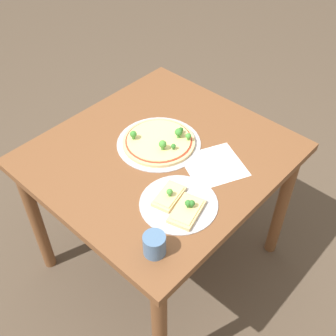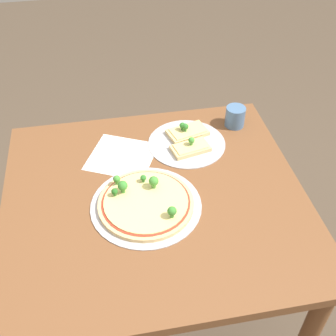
{
  "view_description": "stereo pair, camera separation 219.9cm",
  "coord_description": "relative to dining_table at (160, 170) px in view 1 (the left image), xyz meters",
  "views": [
    {
      "loc": [
        -0.96,
        -0.92,
        1.96
      ],
      "look_at": [
        -0.06,
        -0.1,
        0.79
      ],
      "focal_mm": 45.0,
      "sensor_mm": 36.0,
      "label": 1
    },
    {
      "loc": [
        0.13,
        0.98,
        1.78
      ],
      "look_at": [
        -0.06,
        -0.1,
        0.79
      ],
      "focal_mm": 45.0,
      "sensor_mm": 36.0,
      "label": 2
    }
  ],
  "objects": [
    {
      "name": "drinking_cup",
      "position": [
        -0.38,
        -0.33,
        0.15
      ],
      "size": [
        0.08,
        0.08,
        0.08
      ],
      "primitive_type": "cylinder",
      "color": "#4C7099",
      "rests_on": "dining_table"
    },
    {
      "name": "paper_menu",
      "position": [
        0.09,
        -0.22,
        0.11
      ],
      "size": [
        0.3,
        0.29,
        0.0
      ],
      "primitive_type": "cube",
      "rotation": [
        0.0,
        0.0,
        -0.45
      ],
      "color": "white",
      "rests_on": "dining_table"
    },
    {
      "name": "ground_plane",
      "position": [
        0.0,
        0.0,
        -0.66
      ],
      "size": [
        8.0,
        8.0,
        0.0
      ],
      "primitive_type": "plane",
      "color": "brown"
    },
    {
      "name": "dining_table",
      "position": [
        0.0,
        0.0,
        0.0
      ],
      "size": [
        1.01,
        0.94,
        0.77
      ],
      "color": "brown",
      "rests_on": "ground_plane"
    },
    {
      "name": "pizza_tray_slice",
      "position": [
        -0.17,
        -0.26,
        0.12
      ],
      "size": [
        0.3,
        0.3,
        0.06
      ],
      "color": "#B7B7BC",
      "rests_on": "dining_table"
    },
    {
      "name": "pizza_tray_whole",
      "position": [
        0.04,
        0.04,
        0.12
      ],
      "size": [
        0.36,
        0.36,
        0.07
      ],
      "color": "#B7B7BC",
      "rests_on": "dining_table"
    }
  ]
}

